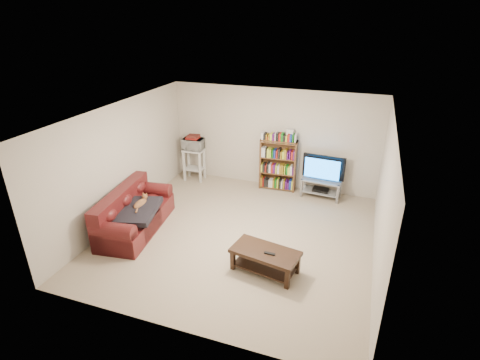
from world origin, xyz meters
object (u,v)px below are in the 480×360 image
at_px(tv_stand, 321,185).
at_px(sofa, 133,216).
at_px(bookshelf, 278,164).
at_px(coffee_table, 265,257).

bearing_deg(tv_stand, sofa, -137.13).
height_order(tv_stand, bookshelf, bookshelf).
bearing_deg(coffee_table, bookshelf, 110.75).
height_order(sofa, bookshelf, bookshelf).
distance_m(sofa, tv_stand, 4.24).
xyz_separation_m(sofa, coffee_table, (2.84, -0.42, -0.02)).
relative_size(sofa, bookshelf, 1.62).
height_order(sofa, tv_stand, sofa).
height_order(coffee_table, bookshelf, bookshelf).
distance_m(coffee_table, bookshelf, 3.24).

